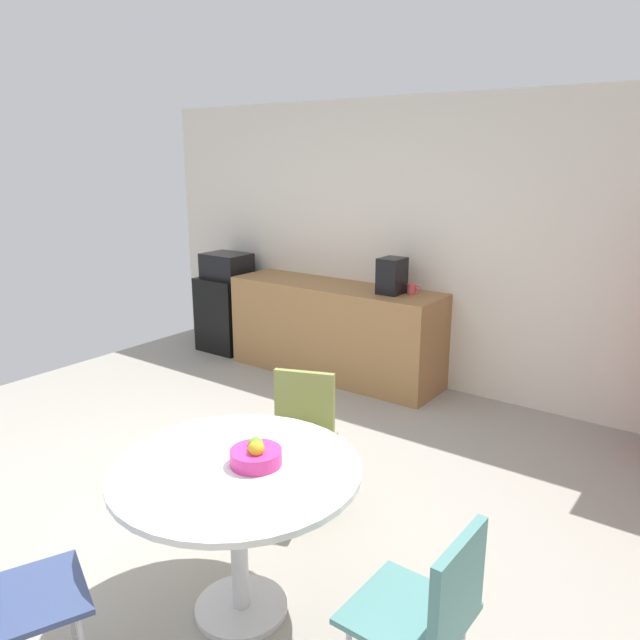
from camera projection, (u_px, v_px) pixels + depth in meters
name	position (u px, v px, depth m)	size (l,w,h in m)	color
ground_plane	(168.00, 522.00, 3.62)	(6.00, 6.00, 0.00)	#9E998E
wall_back	(415.00, 245.00, 5.62)	(6.00, 0.10, 2.60)	silver
counter_block	(334.00, 330.00, 5.94)	(2.15, 0.60, 0.90)	#9E7042
mini_fridge	(229.00, 313.00, 6.77)	(0.54, 0.54, 0.81)	black
microwave	(227.00, 265.00, 6.63)	(0.48, 0.38, 0.26)	black
round_table	(237.00, 493.00, 2.76)	(1.12, 1.12, 0.76)	silver
chair_teal	(432.00, 605.00, 2.22)	(0.43, 0.43, 0.83)	silver
chair_olive	(300.00, 425.00, 3.70)	(0.54, 0.54, 0.83)	silver
fruit_bowl	(256.00, 454.00, 2.73)	(0.23, 0.23, 0.13)	#D8338C
mug_white	(412.00, 289.00, 5.43)	(0.13, 0.08, 0.09)	#D84C4C
coffee_maker	(392.00, 276.00, 5.43)	(0.20, 0.24, 0.32)	black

